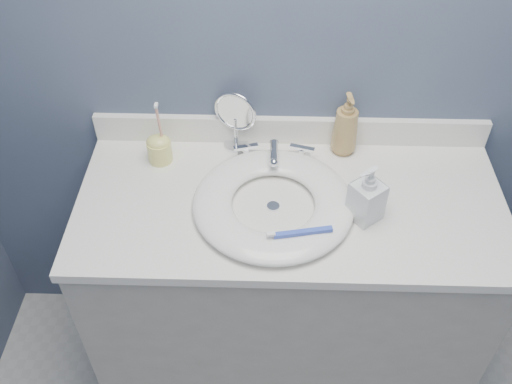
{
  "coord_description": "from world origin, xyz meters",
  "views": [
    {
      "loc": [
        -0.07,
        -0.16,
        2.03
      ],
      "look_at": [
        -0.1,
        0.94,
        0.94
      ],
      "focal_mm": 40.0,
      "sensor_mm": 36.0,
      "label": 1
    }
  ],
  "objects_px": {
    "makeup_mirror": "(235,118)",
    "soap_bottle_amber": "(346,124)",
    "soap_bottle_clear": "(368,193)",
    "toothbrush_holder": "(159,148)"
  },
  "relations": [
    {
      "from": "soap_bottle_clear",
      "to": "toothbrush_holder",
      "type": "xyz_separation_m",
      "value": [
        -0.59,
        0.22,
        -0.04
      ]
    },
    {
      "from": "makeup_mirror",
      "to": "soap_bottle_amber",
      "type": "relative_size",
      "value": 0.97
    },
    {
      "from": "soap_bottle_amber",
      "to": "toothbrush_holder",
      "type": "bearing_deg",
      "value": 177.46
    },
    {
      "from": "makeup_mirror",
      "to": "soap_bottle_amber",
      "type": "xyz_separation_m",
      "value": [
        0.33,
        -0.01,
        -0.01
      ]
    },
    {
      "from": "soap_bottle_amber",
      "to": "toothbrush_holder",
      "type": "height_order",
      "value": "toothbrush_holder"
    },
    {
      "from": "soap_bottle_amber",
      "to": "soap_bottle_clear",
      "type": "relative_size",
      "value": 1.17
    },
    {
      "from": "soap_bottle_amber",
      "to": "toothbrush_holder",
      "type": "xyz_separation_m",
      "value": [
        -0.56,
        -0.06,
        -0.05
      ]
    },
    {
      "from": "makeup_mirror",
      "to": "soap_bottle_amber",
      "type": "distance_m",
      "value": 0.33
    },
    {
      "from": "makeup_mirror",
      "to": "soap_bottle_clear",
      "type": "distance_m",
      "value": 0.47
    },
    {
      "from": "soap_bottle_amber",
      "to": "toothbrush_holder",
      "type": "relative_size",
      "value": 0.98
    }
  ]
}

